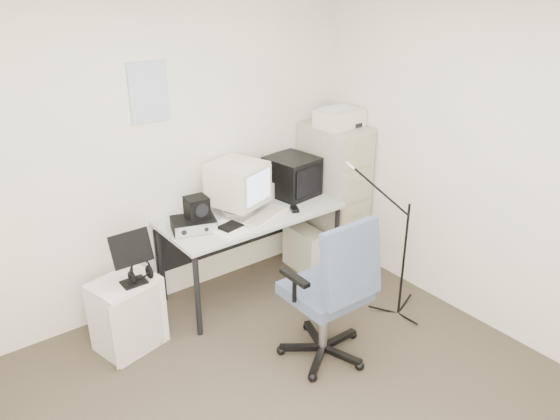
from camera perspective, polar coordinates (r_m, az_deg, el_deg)
floor at (r=3.65m, az=2.31°, el=-21.12°), size 3.60×3.60×0.01m
wall_back at (r=4.33m, az=-12.77°, el=5.49°), size 3.60×0.02×2.50m
wall_right at (r=4.20m, az=21.99°, el=3.74°), size 0.02×3.60×2.50m
wall_calendar at (r=4.18m, az=-13.59°, el=11.89°), size 0.30×0.02×0.44m
filing_cabinet at (r=5.11m, az=5.60°, el=1.72°), size 0.40×0.60×1.30m
printer at (r=4.86m, az=6.24°, el=9.54°), size 0.41×0.29×0.15m
desk at (r=4.68m, az=-2.94°, el=-4.31°), size 1.50×0.70×0.73m
crt_monitor at (r=4.45m, az=-4.48°, el=2.33°), size 0.49×0.51×0.42m
crt_tv at (r=4.81m, az=1.24°, el=3.58°), size 0.42×0.44×0.34m
desk_speaker at (r=4.75m, az=-1.18°, el=2.04°), size 0.08×0.08×0.14m
keyboard at (r=4.39m, az=-1.51°, el=-0.76°), size 0.48×0.31×0.03m
mouse at (r=4.53m, az=1.52°, el=0.07°), size 0.09×0.11×0.03m
radio_receiver at (r=4.24m, az=-9.02°, el=-1.46°), size 0.39×0.33×0.09m
radio_speaker at (r=4.21m, az=-8.69°, el=0.30°), size 0.18×0.17×0.16m
papers at (r=4.21m, az=-5.69°, el=-2.03°), size 0.27×0.33×0.02m
pc_tower at (r=5.05m, az=2.61°, el=-4.11°), size 0.21×0.44×0.40m
office_chair at (r=3.81m, az=4.72°, el=-8.15°), size 0.65×0.65×1.12m
side_cart at (r=4.19m, az=-15.65°, el=-10.40°), size 0.51×0.45×0.55m
music_stand at (r=3.91m, az=-15.32°, el=-4.81°), size 0.29×0.18×0.41m
headphones at (r=4.00m, az=-14.36°, el=-6.45°), size 0.22×0.22×0.03m
mic_stand at (r=4.32m, az=12.97°, el=-3.45°), size 0.02×0.02×1.27m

